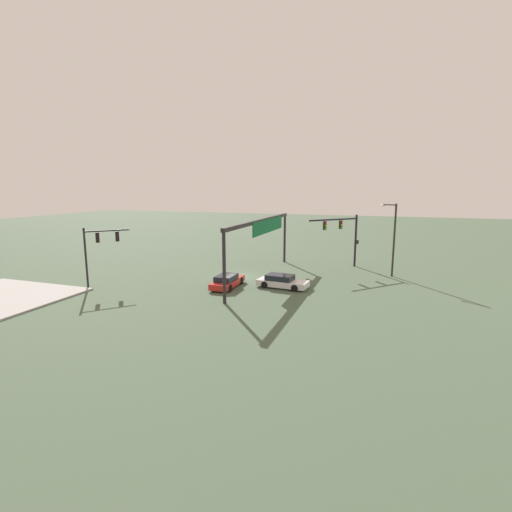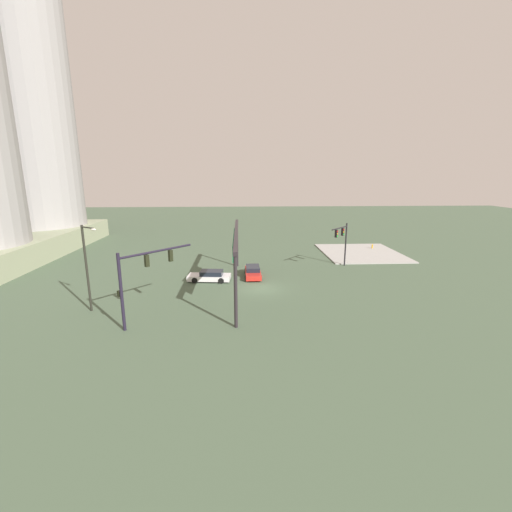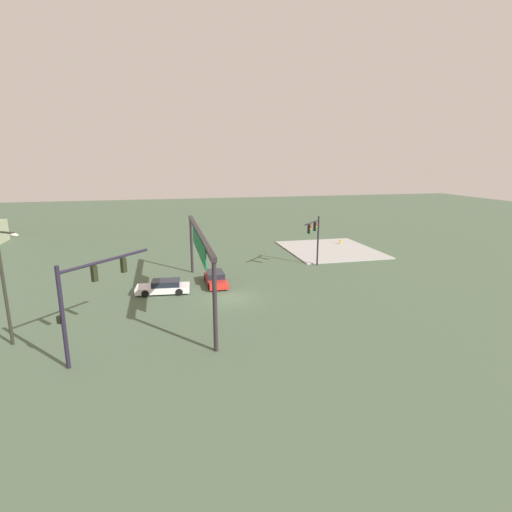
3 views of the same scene
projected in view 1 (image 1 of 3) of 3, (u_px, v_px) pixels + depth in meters
The scene contains 7 objects.
ground_plane at pixel (237, 276), 40.37m from camera, with size 190.26×190.26×0.00m, color #43553F.
traffic_signal_near_corner at pixel (98, 245), 35.66m from camera, with size 3.13×2.84×5.64m.
traffic_signal_opposite_side at pixel (345, 232), 43.90m from camera, with size 5.16×5.01×6.12m.
streetlamp_curved_arm at pixel (393, 235), 39.67m from camera, with size 1.32×1.75×7.63m.
overhead_sign_gantry at pixel (263, 228), 39.03m from camera, with size 18.95×0.43×6.11m.
sedan_car_approaching at pixel (282, 282), 35.68m from camera, with size 2.29×4.89×1.21m.
sedan_car_waiting_far at pixel (227, 281), 35.84m from camera, with size 4.67×1.89×1.21m.
Camera 1 is at (36.51, 14.83, 9.23)m, focal length 26.79 mm.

